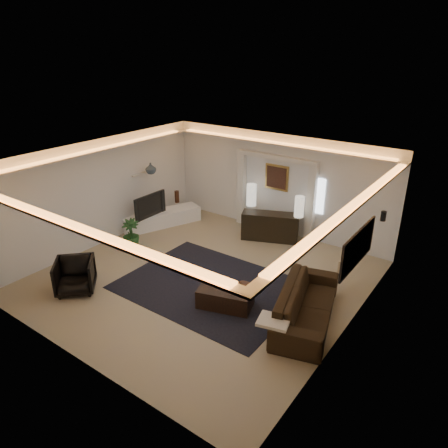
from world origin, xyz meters
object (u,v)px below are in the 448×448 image
Objects in this scene: coffee_table at (225,298)px; console at (270,226)px; armchair at (75,276)px; sofa at (307,304)px.

console is at bearing 87.42° from coffee_table.
console is 1.40× the size of coffee_table.
armchair reaches higher than coffee_table.
armchair is (-3.10, -1.47, 0.18)m from coffee_table.
coffee_table is (0.90, -3.46, -0.20)m from console.
sofa is (2.51, -2.90, -0.03)m from console.
armchair is at bearing -136.67° from console.
console is 0.63× the size of sofa.
console is at bearing 25.20° from sofa.
console reaches higher than coffee_table.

